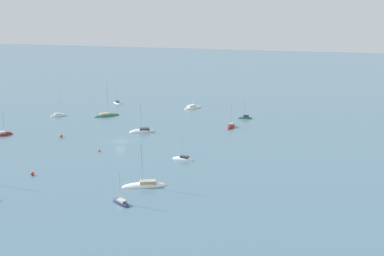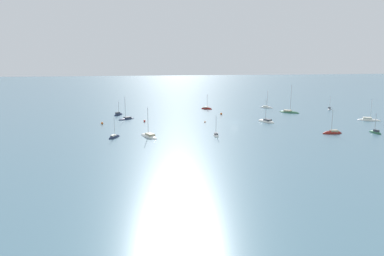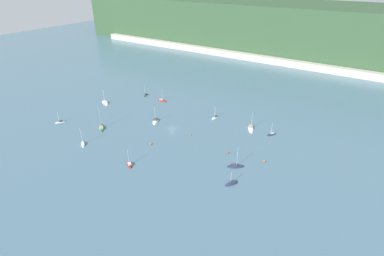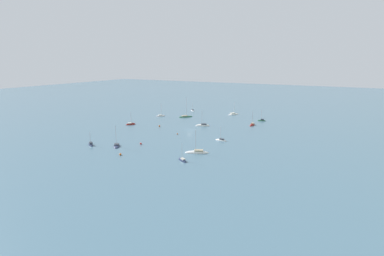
{
  "view_description": "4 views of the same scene",
  "coord_description": "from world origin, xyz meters",
  "px_view_note": "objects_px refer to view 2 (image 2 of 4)",
  "views": [
    {
      "loc": [
        121.81,
        59.77,
        34.2
      ],
      "look_at": [
        -7.25,
        17.33,
        3.13
      ],
      "focal_mm": 50.0,
      "sensor_mm": 36.0,
      "label": 1
    },
    {
      "loc": [
        33.59,
        127.82,
        23.85
      ],
      "look_at": [
        17.6,
        15.32,
        1.34
      ],
      "focal_mm": 35.0,
      "sensor_mm": 36.0,
      "label": 2
    },
    {
      "loc": [
        76.13,
        -97.99,
        65.98
      ],
      "look_at": [
        11.44,
        -0.2,
        3.76
      ],
      "focal_mm": 28.0,
      "sensor_mm": 36.0,
      "label": 3
    },
    {
      "loc": [
        123.01,
        68.03,
        32.74
      ],
      "look_at": [
        4.89,
        3.99,
        2.29
      ],
      "focal_mm": 28.0,
      "sensor_mm": 36.0,
      "label": 4
    }
  ],
  "objects_px": {
    "mooring_buoy_0": "(221,114)",
    "mooring_buoy_2": "(102,123)",
    "sailboat_9": "(118,115)",
    "sailboat_2": "(369,120)",
    "sailboat_11": "(126,119)",
    "sailboat_12": "(266,108)",
    "sailboat_3": "(207,109)",
    "sailboat_4": "(216,135)",
    "mooring_buoy_3": "(205,122)",
    "sailboat_5": "(114,138)",
    "sailboat_10": "(375,133)",
    "sailboat_0": "(289,112)",
    "sailboat_1": "(266,122)",
    "sailboat_7": "(332,133)",
    "mooring_buoy_1": "(145,121)",
    "sailboat_8": "(329,109)",
    "sailboat_6": "(149,137)"
  },
  "relations": [
    {
      "from": "sailboat_2",
      "to": "mooring_buoy_1",
      "type": "bearing_deg",
      "value": -159.17
    },
    {
      "from": "sailboat_10",
      "to": "sailboat_12",
      "type": "relative_size",
      "value": 0.79
    },
    {
      "from": "sailboat_2",
      "to": "sailboat_7",
      "type": "xyz_separation_m",
      "value": [
        24.87,
        19.76,
        -0.03
      ]
    },
    {
      "from": "sailboat_1",
      "to": "sailboat_9",
      "type": "distance_m",
      "value": 57.91
    },
    {
      "from": "sailboat_12",
      "to": "sailboat_11",
      "type": "bearing_deg",
      "value": -124.52
    },
    {
      "from": "sailboat_4",
      "to": "sailboat_5",
      "type": "height_order",
      "value": "sailboat_5"
    },
    {
      "from": "sailboat_12",
      "to": "mooring_buoy_3",
      "type": "bearing_deg",
      "value": -99.97
    },
    {
      "from": "sailboat_4",
      "to": "mooring_buoy_1",
      "type": "distance_m",
      "value": 33.06
    },
    {
      "from": "sailboat_0",
      "to": "mooring_buoy_3",
      "type": "bearing_deg",
      "value": -113.06
    },
    {
      "from": "sailboat_11",
      "to": "mooring_buoy_2",
      "type": "relative_size",
      "value": 11.42
    },
    {
      "from": "mooring_buoy_1",
      "to": "mooring_buoy_2",
      "type": "xyz_separation_m",
      "value": [
        14.59,
        2.34,
        0.02
      ]
    },
    {
      "from": "sailboat_7",
      "to": "mooring_buoy_2",
      "type": "relative_size",
      "value": 10.47
    },
    {
      "from": "sailboat_9",
      "to": "mooring_buoy_0",
      "type": "xyz_separation_m",
      "value": [
        -40.71,
        4.82,
        0.31
      ]
    },
    {
      "from": "sailboat_11",
      "to": "mooring_buoy_0",
      "type": "bearing_deg",
      "value": 150.45
    },
    {
      "from": "sailboat_9",
      "to": "sailboat_1",
      "type": "bearing_deg",
      "value": -80.87
    },
    {
      "from": "sailboat_8",
      "to": "mooring_buoy_2",
      "type": "distance_m",
      "value": 98.43
    },
    {
      "from": "sailboat_2",
      "to": "sailboat_4",
      "type": "bearing_deg",
      "value": -137.24
    },
    {
      "from": "sailboat_6",
      "to": "sailboat_10",
      "type": "distance_m",
      "value": 69.08
    },
    {
      "from": "mooring_buoy_3",
      "to": "sailboat_2",
      "type": "bearing_deg",
      "value": 176.11
    },
    {
      "from": "sailboat_9",
      "to": "sailboat_0",
      "type": "bearing_deg",
      "value": -60.27
    },
    {
      "from": "mooring_buoy_0",
      "to": "mooring_buoy_3",
      "type": "distance_m",
      "value": 18.89
    },
    {
      "from": "mooring_buoy_0",
      "to": "mooring_buoy_3",
      "type": "bearing_deg",
      "value": 59.88
    },
    {
      "from": "mooring_buoy_0",
      "to": "mooring_buoy_2",
      "type": "height_order",
      "value": "mooring_buoy_0"
    },
    {
      "from": "sailboat_3",
      "to": "sailboat_9",
      "type": "height_order",
      "value": "sailboat_3"
    },
    {
      "from": "sailboat_5",
      "to": "mooring_buoy_3",
      "type": "bearing_deg",
      "value": -23.96
    },
    {
      "from": "sailboat_9",
      "to": "mooring_buoy_0",
      "type": "relative_size",
      "value": 7.4
    },
    {
      "from": "sailboat_4",
      "to": "sailboat_1",
      "type": "bearing_deg",
      "value": -41.84
    },
    {
      "from": "sailboat_3",
      "to": "mooring_buoy_0",
      "type": "bearing_deg",
      "value": -45.66
    },
    {
      "from": "sailboat_7",
      "to": "sailboat_9",
      "type": "xyz_separation_m",
      "value": [
        66.45,
        -45.0,
        0.02
      ]
    },
    {
      "from": "sailboat_0",
      "to": "sailboat_10",
      "type": "bearing_deg",
      "value": -34.38
    },
    {
      "from": "sailboat_4",
      "to": "mooring_buoy_0",
      "type": "xyz_separation_m",
      "value": [
        -9.98,
        -37.92,
        0.33
      ]
    },
    {
      "from": "sailboat_2",
      "to": "mooring_buoy_3",
      "type": "height_order",
      "value": "sailboat_2"
    },
    {
      "from": "sailboat_5",
      "to": "sailboat_8",
      "type": "xyz_separation_m",
      "value": [
        -90.34,
        -44.93,
        0.05
      ]
    },
    {
      "from": "sailboat_3",
      "to": "sailboat_12",
      "type": "relative_size",
      "value": 0.87
    },
    {
      "from": "sailboat_7",
      "to": "sailboat_9",
      "type": "height_order",
      "value": "sailboat_7"
    },
    {
      "from": "sailboat_4",
      "to": "sailboat_10",
      "type": "bearing_deg",
      "value": -87.16
    },
    {
      "from": "sailboat_0",
      "to": "mooring_buoy_2",
      "type": "bearing_deg",
      "value": -125.7
    },
    {
      "from": "sailboat_11",
      "to": "mooring_buoy_2",
      "type": "height_order",
      "value": "sailboat_11"
    },
    {
      "from": "sailboat_5",
      "to": "sailboat_10",
      "type": "relative_size",
      "value": 1.01
    },
    {
      "from": "mooring_buoy_1",
      "to": "sailboat_4",
      "type": "bearing_deg",
      "value": 128.73
    },
    {
      "from": "sailboat_5",
      "to": "sailboat_9",
      "type": "bearing_deg",
      "value": 33.48
    },
    {
      "from": "sailboat_3",
      "to": "sailboat_4",
      "type": "bearing_deg",
      "value": -63.77
    },
    {
      "from": "sailboat_0",
      "to": "mooring_buoy_1",
      "type": "height_order",
      "value": "sailboat_0"
    },
    {
      "from": "sailboat_0",
      "to": "mooring_buoy_2",
      "type": "distance_m",
      "value": 75.97
    },
    {
      "from": "sailboat_1",
      "to": "sailboat_12",
      "type": "xyz_separation_m",
      "value": [
        -11.85,
        -33.92,
        0.01
      ]
    },
    {
      "from": "sailboat_2",
      "to": "mooring_buoy_1",
      "type": "xyz_separation_m",
      "value": [
        81.27,
        -8.3,
        0.27
      ]
    },
    {
      "from": "sailboat_9",
      "to": "sailboat_2",
      "type": "bearing_deg",
      "value": -72.88
    },
    {
      "from": "sailboat_12",
      "to": "mooring_buoy_0",
      "type": "bearing_deg",
      "value": -110.58
    },
    {
      "from": "sailboat_11",
      "to": "sailboat_12",
      "type": "xyz_separation_m",
      "value": [
        -61.51,
        -21.16,
        -0.0
      ]
    },
    {
      "from": "sailboat_4",
      "to": "mooring_buoy_3",
      "type": "xyz_separation_m",
      "value": [
        -0.49,
        -21.58,
        0.18
      ]
    }
  ]
}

